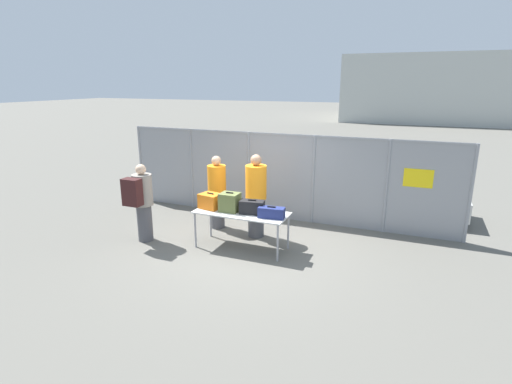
# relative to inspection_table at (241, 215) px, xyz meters

# --- Properties ---
(ground_plane) EXTENTS (120.00, 120.00, 0.00)m
(ground_plane) POSITION_rel_inspection_table_xyz_m (0.10, 0.04, -0.72)
(ground_plane) COLOR #605E56
(fence_section) EXTENTS (8.39, 0.07, 2.12)m
(fence_section) POSITION_rel_inspection_table_xyz_m (0.12, 2.07, 0.39)
(fence_section) COLOR gray
(fence_section) RESTS_ON ground_plane
(inspection_table) EXTENTS (1.91, 0.77, 0.77)m
(inspection_table) POSITION_rel_inspection_table_xyz_m (0.00, 0.00, 0.00)
(inspection_table) COLOR silver
(inspection_table) RESTS_ON ground_plane
(suitcase_orange) EXTENTS (0.49, 0.42, 0.33)m
(suitcase_orange) POSITION_rel_inspection_table_xyz_m (-0.70, 0.01, 0.21)
(suitcase_orange) COLOR orange
(suitcase_orange) RESTS_ON inspection_table
(suitcase_olive) EXTENTS (0.39, 0.33, 0.40)m
(suitcase_olive) POSITION_rel_inspection_table_xyz_m (-0.25, -0.02, 0.24)
(suitcase_olive) COLOR #566033
(suitcase_olive) RESTS_ON inspection_table
(suitcase_black) EXTENTS (0.51, 0.32, 0.29)m
(suitcase_black) POSITION_rel_inspection_table_xyz_m (0.23, 0.00, 0.19)
(suitcase_black) COLOR black
(suitcase_black) RESTS_ON inspection_table
(suitcase_navy) EXTENTS (0.53, 0.27, 0.23)m
(suitcase_navy) POSITION_rel_inspection_table_xyz_m (0.68, -0.08, 0.16)
(suitcase_navy) COLOR navy
(suitcase_navy) RESTS_ON inspection_table
(traveler_hooded) EXTENTS (0.41, 0.64, 1.67)m
(traveler_hooded) POSITION_rel_inspection_table_xyz_m (-2.09, -0.47, 0.20)
(traveler_hooded) COLOR #4C4C51
(traveler_hooded) RESTS_ON ground_plane
(security_worker_near) EXTENTS (0.45, 0.45, 1.83)m
(security_worker_near) POSITION_rel_inspection_table_xyz_m (0.02, 0.72, 0.23)
(security_worker_near) COLOR #4C4C51
(security_worker_near) RESTS_ON ground_plane
(security_worker_far) EXTENTS (0.42, 0.42, 1.70)m
(security_worker_far) POSITION_rel_inspection_table_xyz_m (-1.02, 0.89, 0.16)
(security_worker_far) COLOR #4C4C51
(security_worker_far) RESTS_ON ground_plane
(utility_trailer) EXTENTS (4.42, 2.11, 0.64)m
(utility_trailer) POSITION_rel_inspection_table_xyz_m (2.66, 3.45, -0.33)
(utility_trailer) COLOR silver
(utility_trailer) RESTS_ON ground_plane
(distant_hangar) EXTENTS (14.74, 13.68, 5.45)m
(distant_hangar) POSITION_rel_inspection_table_xyz_m (4.04, 33.73, 2.01)
(distant_hangar) COLOR #B2B7B2
(distant_hangar) RESTS_ON ground_plane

